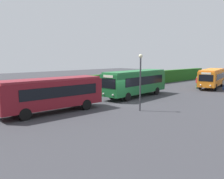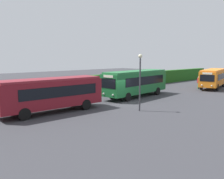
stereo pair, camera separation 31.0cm
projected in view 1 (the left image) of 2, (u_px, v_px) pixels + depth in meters
The scene contains 8 objects.
ground_plane at pixel (124, 103), 26.79m from camera, with size 112.15×112.15×0.00m, color #38383D.
bus_maroon at pixel (52, 93), 21.91m from camera, with size 9.69×2.75×3.09m.
bus_green at pixel (136, 82), 30.54m from camera, with size 10.49×3.53×3.25m.
bus_orange at pixel (212, 77), 38.89m from camera, with size 9.36×4.62×2.99m.
person_center at pixel (197, 82), 38.26m from camera, with size 0.50×0.53×1.92m.
person_right at pixel (224, 84), 36.98m from camera, with size 0.44×0.31×1.71m.
hedge_row at pixel (76, 85), 33.15m from camera, with size 68.08×1.20×2.33m, color #20571A.
lamppost at pixel (140, 75), 22.44m from camera, with size 0.36×0.36×5.22m.
Camera 1 is at (-18.98, -18.32, 5.03)m, focal length 39.51 mm.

